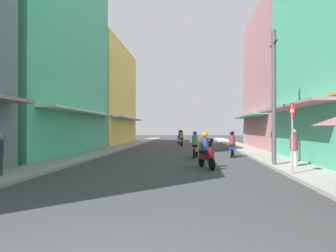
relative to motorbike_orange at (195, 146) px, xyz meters
name	(u,v)px	position (x,y,z in m)	size (l,w,h in m)	color
ground_plane	(179,150)	(-1.23, 6.86, -0.70)	(117.94, 117.94, 0.00)	#38383A
sidewalk_left	(114,149)	(-6.63, 6.86, -0.64)	(1.94, 61.61, 0.12)	gray
sidewalk_right	(247,149)	(4.17, 6.86, -0.64)	(1.94, 61.61, 0.12)	#9E9991
building_left_mid	(37,22)	(-10.59, 1.64, 8.19)	(7.05, 13.87, 17.80)	#4CB28C
building_left_far	(98,96)	(-10.59, 15.77, 4.66)	(7.05, 13.62, 10.75)	#EFD159
building_right_far	(290,80)	(8.13, 9.13, 5.22)	(7.05, 11.94, 11.87)	#B7727F
motorbike_orange	(195,146)	(0.00, 0.00, 0.00)	(0.55, 1.80, 1.58)	black
motorbike_silver	(181,139)	(-1.27, 12.71, 0.00)	(0.56, 1.80, 1.58)	black
motorbike_maroon	(206,152)	(0.41, -5.29, 0.00)	(0.75, 1.74, 1.58)	black
motorbike_white	(180,138)	(-1.55, 15.35, 0.00)	(0.65, 1.78, 1.58)	black
motorbike_black	(211,144)	(1.24, 6.11, -0.20)	(0.63, 1.78, 0.96)	black
motorbike_blue	(232,145)	(2.23, 0.56, 0.00)	(0.61, 1.79, 1.58)	black
pedestrian_far	(294,149)	(4.13, -5.14, 0.15)	(0.34, 0.34, 1.70)	beige
utility_pole	(274,97)	(3.45, -4.53, 2.44)	(0.20, 1.20, 6.13)	#4C4C4F
street_sign_no_entry	(292,129)	(3.35, -7.52, 1.01)	(0.07, 0.60, 2.65)	gray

